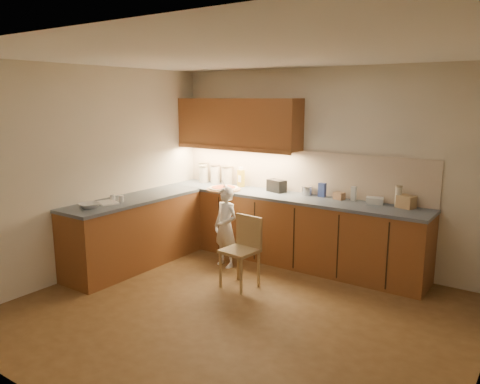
{
  "coord_description": "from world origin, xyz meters",
  "views": [
    {
      "loc": [
        2.6,
        -3.71,
        2.2
      ],
      "look_at": [
        -0.8,
        1.2,
        1.0
      ],
      "focal_mm": 35.0,
      "sensor_mm": 36.0,
      "label": 1
    }
  ],
  "objects_px": {
    "pizza_on_board": "(224,189)",
    "wooden_chair": "(243,246)",
    "child": "(226,227)",
    "oil_jug": "(241,178)",
    "toaster": "(277,186)"
  },
  "relations": [
    {
      "from": "child",
      "to": "toaster",
      "type": "height_order",
      "value": "toaster"
    },
    {
      "from": "child",
      "to": "oil_jug",
      "type": "bearing_deg",
      "value": 124.28
    },
    {
      "from": "wooden_chair",
      "to": "toaster",
      "type": "relative_size",
      "value": 2.84
    },
    {
      "from": "wooden_chair",
      "to": "oil_jug",
      "type": "xyz_separation_m",
      "value": [
        -0.87,
        1.22,
        0.57
      ]
    },
    {
      "from": "wooden_chair",
      "to": "toaster",
      "type": "distance_m",
      "value": 1.31
    },
    {
      "from": "pizza_on_board",
      "to": "wooden_chair",
      "type": "height_order",
      "value": "pizza_on_board"
    },
    {
      "from": "toaster",
      "to": "pizza_on_board",
      "type": "bearing_deg",
      "value": -138.17
    },
    {
      "from": "oil_jug",
      "to": "toaster",
      "type": "distance_m",
      "value": 0.63
    },
    {
      "from": "pizza_on_board",
      "to": "wooden_chair",
      "type": "relative_size",
      "value": 0.58
    },
    {
      "from": "child",
      "to": "wooden_chair",
      "type": "bearing_deg",
      "value": -22.99
    },
    {
      "from": "pizza_on_board",
      "to": "oil_jug",
      "type": "relative_size",
      "value": 1.66
    },
    {
      "from": "child",
      "to": "wooden_chair",
      "type": "distance_m",
      "value": 0.7
    },
    {
      "from": "pizza_on_board",
      "to": "oil_jug",
      "type": "height_order",
      "value": "oil_jug"
    },
    {
      "from": "pizza_on_board",
      "to": "oil_jug",
      "type": "bearing_deg",
      "value": 81.81
    },
    {
      "from": "child",
      "to": "wooden_chair",
      "type": "relative_size",
      "value": 1.28
    }
  ]
}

